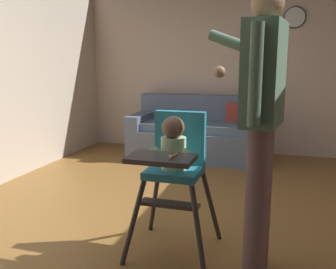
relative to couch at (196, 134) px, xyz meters
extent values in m
cube|color=olive|center=(0.36, -2.42, -0.38)|extent=(5.88, 7.43, 0.10)
cube|color=beige|center=(0.36, 0.52, 0.94)|extent=(5.08, 0.06, 2.55)
cube|color=slate|center=(-0.01, -0.06, -0.13)|extent=(1.75, 0.84, 0.40)
cube|color=slate|center=(-0.01, 0.27, 0.30)|extent=(1.75, 0.22, 0.46)
cube|color=slate|center=(-0.79, -0.06, 0.17)|extent=(0.20, 0.84, 0.20)
cube|color=slate|center=(0.78, -0.06, 0.17)|extent=(0.20, 0.84, 0.20)
cube|color=slate|center=(-0.37, -0.11, 0.12)|extent=(0.67, 0.60, 0.11)
cube|color=slate|center=(0.36, -0.11, 0.12)|extent=(0.67, 0.60, 0.11)
cube|color=#B24238|center=(0.57, 0.14, 0.27)|extent=(0.35, 0.14, 0.34)
cylinder|color=#373233|center=(0.22, -2.91, -0.05)|extent=(0.17, 0.17, 0.57)
cylinder|color=#373233|center=(0.66, -2.91, -0.05)|extent=(0.17, 0.17, 0.57)
cylinder|color=#373233|center=(0.22, -2.47, -0.05)|extent=(0.17, 0.17, 0.57)
cylinder|color=#373233|center=(0.66, -2.48, -0.05)|extent=(0.17, 0.17, 0.57)
cube|color=teal|center=(0.44, -2.69, 0.25)|extent=(0.36, 0.36, 0.05)
cube|color=teal|center=(0.44, -2.54, 0.46)|extent=(0.36, 0.07, 0.37)
cube|color=#373233|center=(0.44, -2.98, 0.42)|extent=(0.40, 0.26, 0.03)
cube|color=#373233|center=(0.44, -2.80, 0.06)|extent=(0.40, 0.10, 0.02)
cylinder|color=#B0D8A6|center=(0.44, -2.71, 0.39)|extent=(0.17, 0.17, 0.22)
sphere|color=brown|center=(0.44, -2.72, 0.56)|extent=(0.15, 0.15, 0.15)
cylinder|color=#B0D8A6|center=(0.34, -2.75, 0.40)|extent=(0.04, 0.14, 0.10)
cylinder|color=#B0D8A6|center=(0.55, -2.75, 0.40)|extent=(0.04, 0.14, 0.10)
cylinder|color=#C67A23|center=(0.52, -2.98, 0.44)|extent=(0.02, 0.13, 0.01)
cube|color=white|center=(0.51, -3.04, 0.45)|extent=(0.01, 0.02, 0.02)
cylinder|color=#71565A|center=(1.02, -2.71, 0.14)|extent=(0.14, 0.14, 0.95)
cylinder|color=#71565A|center=(1.00, -2.83, 0.14)|extent=(0.14, 0.14, 0.95)
cube|color=#4F6D56|center=(1.01, -2.77, 0.92)|extent=(0.25, 0.42, 0.61)
sphere|color=#997051|center=(1.01, -2.77, 1.32)|extent=(0.19, 0.19, 0.19)
cylinder|color=#4F6D56|center=(0.87, -2.57, 1.09)|extent=(0.48, 0.14, 0.23)
sphere|color=#997051|center=(0.71, -2.55, 0.93)|extent=(0.08, 0.08, 0.08)
cylinder|color=#4F6D56|center=(0.98, -3.01, 0.92)|extent=(0.07, 0.07, 0.55)
cylinder|color=white|center=(1.24, 0.47, 1.59)|extent=(0.27, 0.03, 0.27)
cylinder|color=black|center=(1.24, 0.48, 1.59)|extent=(0.29, 0.02, 0.29)
camera|label=1|loc=(1.11, -5.07, 0.99)|focal=40.09mm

